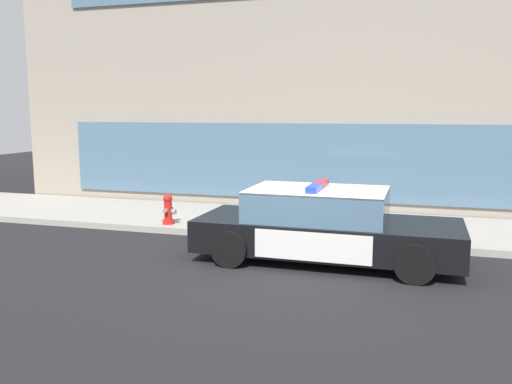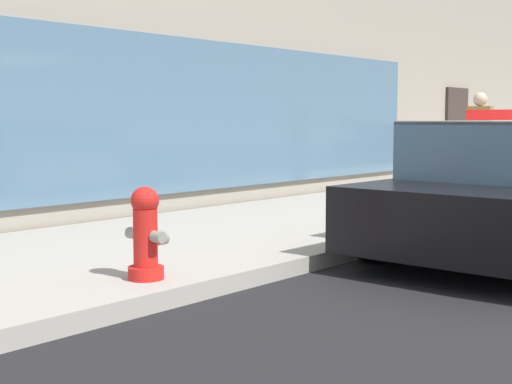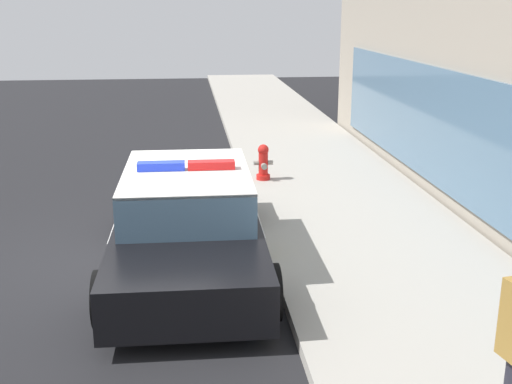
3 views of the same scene
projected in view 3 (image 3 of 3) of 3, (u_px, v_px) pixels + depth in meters
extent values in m
plane|color=black|center=(136.00, 254.00, 9.47)|extent=(48.00, 48.00, 0.00)
cube|color=#A39E93|center=(373.00, 240.00, 9.83)|extent=(48.00, 3.38, 0.15)
cube|color=slate|center=(455.00, 135.00, 10.76)|extent=(13.50, 0.08, 2.10)
cube|color=black|center=(188.00, 234.00, 8.84)|extent=(4.95, 1.96, 0.60)
cube|color=silver|center=(187.00, 268.00, 7.29)|extent=(1.70, 1.89, 0.05)
cube|color=silver|center=(188.00, 189.00, 10.44)|extent=(1.40, 1.88, 0.05)
cube|color=silver|center=(257.00, 230.00, 9.03)|extent=(2.07, 0.05, 0.51)
cube|color=silver|center=(119.00, 234.00, 8.84)|extent=(2.07, 0.05, 0.51)
cube|color=yellow|center=(258.00, 230.00, 9.03)|extent=(0.22, 0.01, 0.26)
cube|color=slate|center=(187.00, 191.00, 8.87)|extent=(2.58, 1.75, 0.60)
cube|color=silver|center=(186.00, 171.00, 8.79)|extent=(2.58, 1.75, 0.04)
cube|color=red|center=(211.00, 165.00, 8.80)|extent=(0.21, 0.65, 0.11)
cube|color=blue|center=(161.00, 166.00, 8.73)|extent=(0.21, 0.65, 0.11)
cylinder|color=black|center=(270.00, 292.00, 7.42)|extent=(0.68, 0.23, 0.68)
cylinder|color=black|center=(104.00, 299.00, 7.24)|extent=(0.68, 0.23, 0.68)
cylinder|color=black|center=(247.00, 208.00, 10.53)|extent=(0.68, 0.23, 0.68)
cylinder|color=black|center=(130.00, 211.00, 10.35)|extent=(0.68, 0.23, 0.68)
cylinder|color=red|center=(263.00, 177.00, 12.98)|extent=(0.28, 0.28, 0.10)
cylinder|color=red|center=(263.00, 164.00, 12.90)|extent=(0.19, 0.19, 0.45)
sphere|color=red|center=(263.00, 150.00, 12.82)|extent=(0.22, 0.22, 0.22)
cylinder|color=gray|center=(263.00, 146.00, 12.80)|extent=(0.06, 0.06, 0.05)
cylinder|color=gray|center=(256.00, 163.00, 12.88)|extent=(0.09, 0.10, 0.09)
cylinder|color=gray|center=(270.00, 163.00, 12.91)|extent=(0.09, 0.10, 0.09)
cylinder|color=gray|center=(264.00, 166.00, 12.76)|extent=(0.10, 0.12, 0.12)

